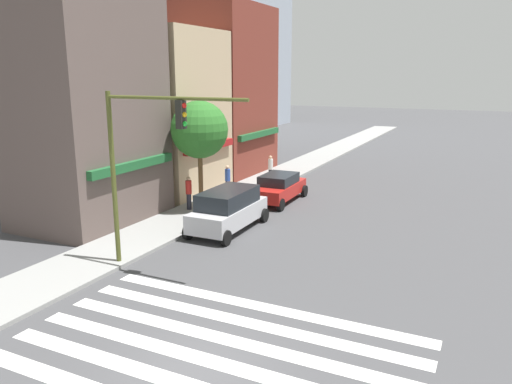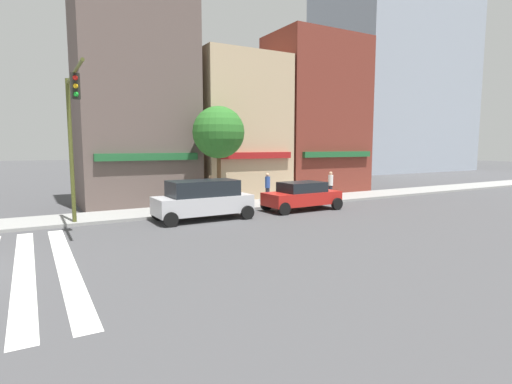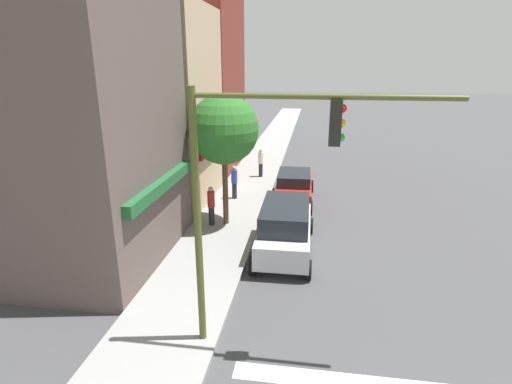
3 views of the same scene
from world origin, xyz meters
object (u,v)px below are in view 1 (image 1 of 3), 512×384
suv_silver (228,209)px  pedestrian_blue_shirt (228,180)px  sedan_red (279,187)px  pedestrian_white_shirt (270,168)px  street_tree (199,130)px  traffic_signal (141,150)px  pedestrian_red_jacket (189,192)px

suv_silver → pedestrian_blue_shirt: suv_silver is taller
sedan_red → pedestrian_white_shirt: (4.02, 2.31, 0.23)m
sedan_red → suv_silver: bearing=178.6°
sedan_red → pedestrian_blue_shirt: size_ratio=2.51×
pedestrian_white_shirt → street_tree: size_ratio=0.31×
pedestrian_blue_shirt → sedan_red: bearing=-41.1°
sedan_red → pedestrian_white_shirt: pedestrian_white_shirt is taller
suv_silver → sedan_red: suv_silver is taller
pedestrian_white_shirt → pedestrian_blue_shirt: (-4.39, 0.80, 0.00)m
suv_silver → pedestrian_white_shirt: size_ratio=2.67×
pedestrian_white_shirt → street_tree: (-7.84, 0.49, 3.27)m
traffic_signal → sedan_red: 12.14m
pedestrian_white_shirt → pedestrian_blue_shirt: 4.46m
traffic_signal → pedestrian_white_shirt: traffic_signal is taller
sedan_red → pedestrian_red_jacket: pedestrian_red_jacket is taller
suv_silver → sedan_red: size_ratio=1.06×
pedestrian_red_jacket → pedestrian_blue_shirt: bearing=160.3°
pedestrian_blue_shirt → pedestrian_red_jacket: (-3.72, 0.28, 0.00)m
suv_silver → pedestrian_blue_shirt: size_ratio=2.67×
sedan_red → street_tree: 5.89m
street_tree → pedestrian_white_shirt: bearing=-3.6°
traffic_signal → pedestrian_blue_shirt: bearing=13.7°
suv_silver → pedestrian_blue_shirt: bearing=28.4°
pedestrian_red_jacket → traffic_signal: bearing=6.5°
pedestrian_white_shirt → pedestrian_blue_shirt: same height
traffic_signal → pedestrian_white_shirt: size_ratio=3.70×
suv_silver → pedestrian_red_jacket: bearing=60.5°
suv_silver → street_tree: (2.13, 2.80, 3.32)m
traffic_signal → street_tree: 8.12m
sedan_red → pedestrian_red_jacket: size_ratio=2.51×
suv_silver → pedestrian_blue_shirt: (5.58, 3.11, 0.04)m
sedan_red → pedestrian_white_shirt: bearing=28.5°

